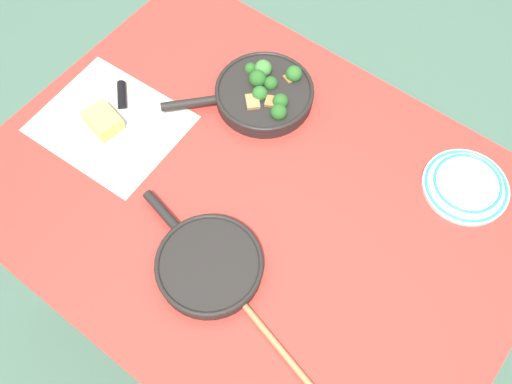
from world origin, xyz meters
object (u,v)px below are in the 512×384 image
at_px(grater_knife, 122,108).
at_px(cheese_block, 103,121).
at_px(skillet_eggs, 209,264).
at_px(skillet_broccoli, 264,93).
at_px(wooden_spoon, 249,311).
at_px(dinner_plate_stack, 466,185).

relative_size(grater_knife, cheese_block, 1.83).
bearing_deg(skillet_eggs, grater_knife, -11.70).
xyz_separation_m(skillet_broccoli, wooden_spoon, (0.33, -0.49, -0.02)).
bearing_deg(skillet_broccoli, cheese_block, 2.00).
distance_m(skillet_broccoli, dinner_plate_stack, 0.57).
relative_size(skillet_eggs, wooden_spoon, 0.93).
xyz_separation_m(cheese_block, dinner_plate_stack, (0.85, 0.41, -0.01)).
xyz_separation_m(skillet_broccoli, skillet_eggs, (0.19, -0.47, -0.01)).
xyz_separation_m(wooden_spoon, cheese_block, (-0.61, 0.17, 0.01)).
relative_size(skillet_broccoli, grater_knife, 1.81).
height_order(skillet_eggs, dinner_plate_stack, skillet_eggs).
distance_m(skillet_broccoli, wooden_spoon, 0.59).
bearing_deg(cheese_block, skillet_broccoli, 49.20).
bearing_deg(skillet_eggs, cheese_block, -4.56).
bearing_deg(skillet_broccoli, wooden_spoon, 76.56).
xyz_separation_m(skillet_eggs, grater_knife, (-0.47, 0.21, -0.01)).
bearing_deg(dinner_plate_stack, skillet_eggs, -124.03).
distance_m(grater_knife, cheese_block, 0.07).
bearing_deg(dinner_plate_stack, cheese_block, -154.15).
bearing_deg(wooden_spoon, grater_knife, -7.36).
xyz_separation_m(skillet_eggs, dinner_plate_stack, (0.37, 0.55, -0.01)).
relative_size(cheese_block, dinner_plate_stack, 0.49).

